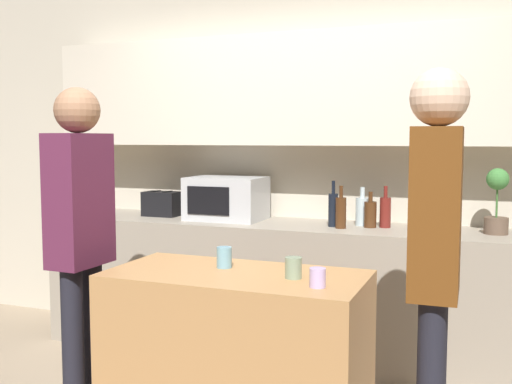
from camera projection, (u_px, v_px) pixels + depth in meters
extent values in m
cube|color=beige|center=(310.00, 159.00, 4.29)|extent=(6.40, 0.08, 2.70)
cube|color=beige|center=(302.00, 90.00, 4.07)|extent=(3.74, 0.32, 0.75)
cube|color=gray|center=(294.00, 292.00, 4.05)|extent=(3.60, 0.62, 0.93)
cube|color=#B27F4C|center=(236.00, 366.00, 2.77)|extent=(1.18, 0.59, 0.88)
cube|color=#B7BABC|center=(227.00, 198.00, 4.21)|extent=(0.52, 0.38, 0.30)
cube|color=black|center=(208.00, 201.00, 4.05)|extent=(0.31, 0.01, 0.19)
cube|color=black|center=(162.00, 204.00, 4.41)|extent=(0.26, 0.16, 0.18)
cube|color=black|center=(156.00, 191.00, 4.42)|extent=(0.02, 0.11, 0.01)
cube|color=black|center=(167.00, 192.00, 4.38)|extent=(0.02, 0.11, 0.01)
cylinder|color=brown|center=(496.00, 226.00, 3.58)|extent=(0.14, 0.14, 0.10)
cylinder|color=#38662D|center=(497.00, 202.00, 3.56)|extent=(0.01, 0.01, 0.18)
sphere|color=#3D7A38|center=(498.00, 179.00, 3.55)|extent=(0.13, 0.13, 0.13)
cylinder|color=black|center=(333.00, 210.00, 3.88)|extent=(0.06, 0.06, 0.21)
cylinder|color=black|center=(333.00, 187.00, 3.86)|extent=(0.02, 0.02, 0.08)
cylinder|color=#472814|center=(341.00, 213.00, 3.80)|extent=(0.07, 0.07, 0.20)
cylinder|color=#472814|center=(341.00, 192.00, 3.79)|extent=(0.02, 0.02, 0.08)
cylinder|color=silver|center=(362.00, 212.00, 3.93)|extent=(0.09, 0.09, 0.18)
cylinder|color=silver|center=(363.00, 192.00, 3.92)|extent=(0.03, 0.03, 0.07)
cylinder|color=#472814|center=(370.00, 215.00, 3.84)|extent=(0.08, 0.08, 0.17)
cylinder|color=#472814|center=(371.00, 197.00, 3.83)|extent=(0.03, 0.03, 0.06)
cylinder|color=maroon|center=(385.00, 213.00, 3.83)|extent=(0.07, 0.07, 0.19)
cylinder|color=maroon|center=(386.00, 192.00, 3.82)|extent=(0.03, 0.03, 0.08)
cylinder|color=#71A7BD|center=(224.00, 257.00, 2.84)|extent=(0.07, 0.07, 0.10)
cylinder|color=gray|center=(293.00, 268.00, 2.62)|extent=(0.07, 0.07, 0.09)
cylinder|color=#C6B0EA|center=(318.00, 278.00, 2.47)|extent=(0.07, 0.07, 0.08)
cylinder|color=black|center=(93.00, 341.00, 3.18)|extent=(0.11, 0.11, 0.85)
cylinder|color=black|center=(73.00, 351.00, 3.03)|extent=(0.11, 0.11, 0.85)
cube|color=#58213E|center=(80.00, 200.00, 3.04)|extent=(0.19, 0.34, 0.67)
sphere|color=#9E7051|center=(77.00, 110.00, 3.00)|extent=(0.23, 0.23, 0.23)
cube|color=brown|center=(436.00, 212.00, 2.41)|extent=(0.20, 0.34, 0.68)
sphere|color=beige|center=(439.00, 97.00, 2.37)|extent=(0.23, 0.23, 0.23)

